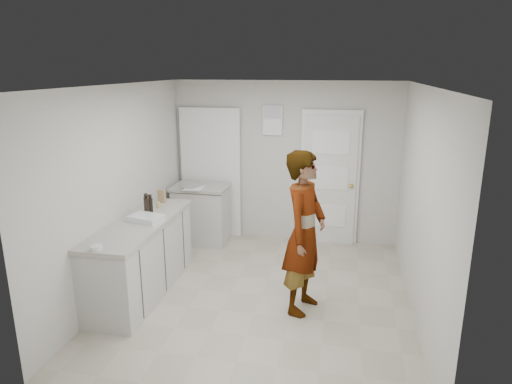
% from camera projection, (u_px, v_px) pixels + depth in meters
% --- Properties ---
extents(ground, '(4.00, 4.00, 0.00)m').
position_uv_depth(ground, '(262.00, 295.00, 5.57)').
color(ground, '#AAA58F').
rests_on(ground, ground).
extents(room_shell, '(4.00, 4.00, 4.00)m').
position_uv_depth(room_shell, '(273.00, 177.00, 7.17)').
color(room_shell, '#BCB9B1').
rests_on(room_shell, ground).
extents(main_counter, '(0.64, 1.96, 0.93)m').
position_uv_depth(main_counter, '(141.00, 260.00, 5.54)').
color(main_counter, '#BABAB5').
rests_on(main_counter, ground).
extents(side_counter, '(0.84, 0.61, 0.93)m').
position_uv_depth(side_counter, '(201.00, 216.00, 7.15)').
color(side_counter, '#BABAB5').
rests_on(side_counter, ground).
extents(person, '(0.61, 0.77, 1.85)m').
position_uv_depth(person, '(304.00, 233.00, 5.03)').
color(person, silver).
rests_on(person, ground).
extents(cake_mix_box, '(0.11, 0.07, 0.17)m').
position_uv_depth(cake_mix_box, '(162.00, 196.00, 6.14)').
color(cake_mix_box, '#926649').
rests_on(cake_mix_box, main_counter).
extents(spice_jar, '(0.05, 0.05, 0.08)m').
position_uv_depth(spice_jar, '(158.00, 205.00, 5.90)').
color(spice_jar, tan).
rests_on(spice_jar, main_counter).
extents(oil_cruet_a, '(0.06, 0.06, 0.24)m').
position_uv_depth(oil_cruet_a, '(150.00, 204.00, 5.69)').
color(oil_cruet_a, black).
rests_on(oil_cruet_a, main_counter).
extents(oil_cruet_b, '(0.06, 0.06, 0.29)m').
position_uv_depth(oil_cruet_b, '(146.00, 205.00, 5.58)').
color(oil_cruet_b, black).
rests_on(oil_cruet_b, main_counter).
extents(baking_dish, '(0.43, 0.34, 0.07)m').
position_uv_depth(baking_dish, '(146.00, 218.00, 5.41)').
color(baking_dish, silver).
rests_on(baking_dish, main_counter).
extents(egg_bowl, '(0.12, 0.12, 0.04)m').
position_uv_depth(egg_bowl, '(96.00, 248.00, 4.55)').
color(egg_bowl, silver).
rests_on(egg_bowl, main_counter).
extents(papers, '(0.26, 0.33, 0.01)m').
position_uv_depth(papers, '(195.00, 188.00, 6.87)').
color(papers, white).
rests_on(papers, side_counter).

